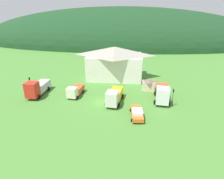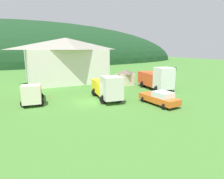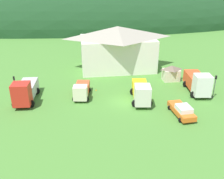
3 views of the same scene
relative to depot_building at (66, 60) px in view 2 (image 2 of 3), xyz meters
name	(u,v)px [view 2 (image 2 of 3)]	position (x,y,z in m)	size (l,w,h in m)	color
ground_plane	(88,102)	(-1.40, -15.28, -4.36)	(200.00, 200.00, 0.00)	#477F33
forested_hill_backdrop	(31,63)	(-1.40, 58.82, -4.36)	(157.12, 60.00, 36.69)	#193D1E
depot_building	(66,60)	(0.00, 0.00, 0.00)	(15.27, 9.54, 8.46)	white
play_shed_cream	(125,77)	(8.50, -7.78, -2.92)	(3.04, 2.26, 2.79)	beige
light_truck_cream	(32,93)	(-7.55, -12.67, -3.14)	(2.95, 5.58, 2.49)	beige
flatbed_truck_yellow	(107,87)	(1.16, -15.38, -2.73)	(3.56, 7.10, 3.25)	silver
heavy_rig_white	(156,78)	(10.80, -13.49, -2.54)	(3.74, 7.32, 3.74)	white
service_pickup_orange	(160,98)	(5.57, -20.28, -3.53)	(2.55, 5.21, 1.66)	orange
traffic_light_east	(175,77)	(12.38, -15.80, -2.05)	(0.20, 0.32, 3.72)	#4C4C51
traffic_cone_near_pickup	(50,97)	(-5.16, -10.48, -4.36)	(0.36, 0.36, 0.59)	orange
traffic_cone_mid_row	(110,93)	(3.31, -11.94, -4.36)	(0.36, 0.36, 0.57)	orange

